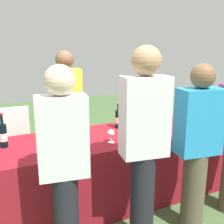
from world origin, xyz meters
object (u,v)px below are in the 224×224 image
Objects in this scene: wine_bottle_1 at (49,129)px; guest_2 at (197,145)px; server_pouring at (67,111)px; wine_glass_1 at (144,125)px; wine_bottle_3 at (168,113)px; wine_bottle_2 at (118,119)px; guest_0 at (64,164)px; wine_glass_0 at (111,133)px; guest_1 at (144,143)px; wine_bottle_4 at (176,111)px; wine_bottle_0 at (3,135)px; wine_glass_2 at (153,122)px; menu_board at (12,144)px.

wine_bottle_1 is 1.42m from guest_2.
guest_2 is (0.76, -1.46, -0.06)m from server_pouring.
server_pouring reaches higher than wine_glass_1.
wine_bottle_3 is 0.58m from wine_glass_1.
wine_bottle_2 is 0.97× the size of wine_bottle_3.
guest_0 reaches higher than wine_glass_1.
guest_1 is at bearing -86.37° from wine_glass_0.
wine_bottle_0 is at bearing -177.48° from wine_bottle_4.
wine_bottle_1 reaches higher than wine_glass_2.
wine_bottle_4 is 0.31× the size of menu_board.
wine_bottle_4 is (0.18, 0.08, -0.01)m from wine_bottle_3.
wine_bottle_0 is 1.04× the size of wine_bottle_1.
wine_glass_0 is at bearing 102.43° from guest_1.
menu_board is at bearing 138.94° from wine_glass_1.
wine_bottle_3 is 1.74m from guest_0.
wine_glass_2 is 0.09× the size of guest_1.
guest_1 is at bearing -56.54° from wine_bottle_1.
menu_board is (-0.88, 1.70, -0.46)m from guest_1.
guest_1 is 1.78× the size of menu_board.
wine_bottle_0 is 1.76m from guest_2.
wine_bottle_2 reaches higher than wine_glass_1.
guest_0 is at bearing 75.70° from server_pouring.
wine_bottle_1 is 0.99m from wine_glass_1.
wine_bottle_0 is 1.10× the size of wine_bottle_4.
wine_bottle_3 is 0.96m from guest_2.
wine_bottle_3 is 2.00m from menu_board.
guest_2 is (0.30, -0.96, -0.03)m from wine_bottle_2.
guest_0 is 0.64m from guest_1.
server_pouring is (0.77, 0.58, 0.02)m from wine_bottle_0.
wine_bottle_0 is 1.89m from wine_bottle_3.
wine_bottle_2 is 0.66m from wine_bottle_3.
wine_glass_2 is 1.79m from menu_board.
guest_1 is (-0.53, -0.66, 0.07)m from wine_glass_2.
wine_bottle_2 is 0.48m from wine_glass_0.
menu_board is at bearing 158.99° from wine_bottle_4.
wine_bottle_1 is 1.47m from wine_bottle_3.
guest_0 reaches higher than wine_glass_2.
wine_glass_2 is (1.10, -0.21, -0.01)m from wine_bottle_1.
wine_glass_0 is at bearing -18.10° from wine_bottle_0.
guest_0 is 1.71m from menu_board.
wine_bottle_4 is (2.07, 0.09, -0.01)m from wine_bottle_0.
server_pouring is at bearing 82.95° from guest_0.
wine_bottle_4 is (0.84, 0.01, -0.00)m from wine_bottle_2.
server_pouring is (-0.76, 0.78, 0.03)m from wine_glass_2.
wine_bottle_4 reaches higher than menu_board.
wine_bottle_2 is at bearing -179.23° from wine_bottle_4.
wine_bottle_2 is 0.19× the size of server_pouring.
wine_glass_1 is (-0.51, -0.27, -0.01)m from wine_bottle_3.
wine_glass_0 is 0.14× the size of menu_board.
wine_bottle_0 is at bearing 161.90° from wine_glass_0.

